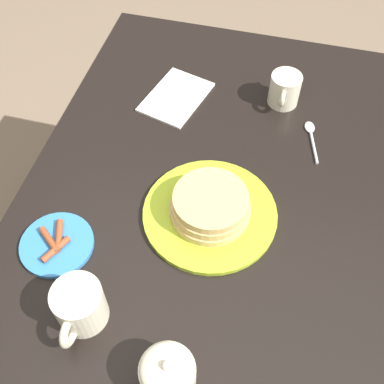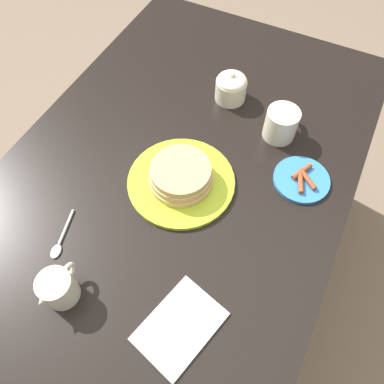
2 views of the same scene
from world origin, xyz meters
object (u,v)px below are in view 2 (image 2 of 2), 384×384
Objects in this scene: pancake_plate at (181,177)px; side_plate_bacon at (302,179)px; sugar_bowl at (231,87)px; creamer_pitcher at (58,288)px; spoon at (60,242)px; coffee_mug at (281,123)px; napkin at (180,326)px.

side_plate_bacon is (0.15, -0.29, -0.02)m from pancake_plate.
sugar_bowl is (0.20, 0.30, 0.04)m from side_plate_bacon.
pancake_plate is at bearing -178.54° from sugar_bowl.
side_plate_bacon is at bearing -35.81° from creamer_pitcher.
coffee_mug is at bearing -32.64° from spoon.
side_plate_bacon is at bearing -124.07° from sugar_bowl.
napkin is 1.59× the size of spoon.
pancake_plate is 1.35× the size of napkin.
pancake_plate is 0.40m from creamer_pitcher.
creamer_pitcher is 0.14m from spoon.
pancake_plate is at bearing 26.77° from napkin.
sugar_bowl reaches higher than coffee_mug.
pancake_plate is 2.49× the size of creamer_pitcher.
spoon is at bearing 132.74° from side_plate_bacon.
side_plate_bacon is 1.20× the size of coffee_mug.
side_plate_bacon is 0.65m from spoon.
spoon is at bearing 40.09° from creamer_pitcher.
sugar_bowl is (0.35, 0.01, 0.02)m from pancake_plate.
creamer_pitcher is at bearing 172.91° from sugar_bowl.
spoon is (0.10, 0.09, -0.04)m from creamer_pitcher.
coffee_mug is at bearing -0.83° from napkin.
creamer_pitcher is (-0.39, 0.10, 0.02)m from pancake_plate.
side_plate_bacon is at bearing -13.89° from napkin.
napkin is at bearing -165.50° from sugar_bowl.
pancake_plate reaches higher than spoon.
napkin is at bearing -78.49° from creamer_pitcher.
coffee_mug is 0.73m from creamer_pitcher.
spoon is at bearing 164.51° from sugar_bowl.
creamer_pitcher is at bearing 165.42° from pancake_plate.
coffee_mug reaches higher than spoon.
pancake_plate is 0.38m from napkin.
coffee_mug reaches higher than napkin.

